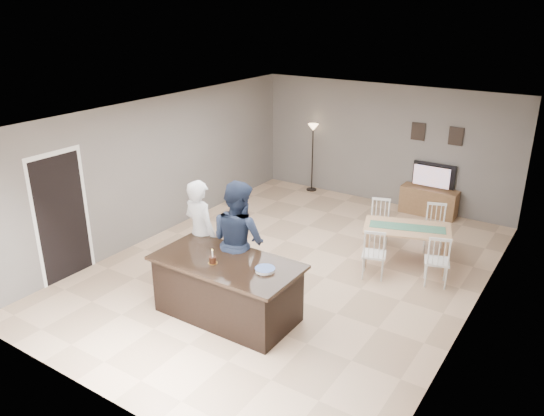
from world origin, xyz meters
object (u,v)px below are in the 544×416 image
Objects in this scene: dining_table at (407,234)px; floor_lamp at (313,139)px; man at (238,241)px; birthday_cake at (213,260)px; tv_console at (429,202)px; television at (432,176)px; plate_stack at (265,269)px; woman at (200,233)px; kitchen_island at (227,288)px.

floor_lamp reaches higher than dining_table.
man is 8.94× the size of birthday_cake.
floor_lamp is at bearing 123.71° from dining_table.
man is 5.28m from floor_lamp.
tv_console is 1.31× the size of television.
floor_lamp is at bearing 112.96° from plate_stack.
tv_console is at bearing -103.29° from woman.
dining_table is at bearing -81.22° from tv_console.
woman is 8.37× the size of birthday_cake.
kitchen_island is 1.30× the size of floor_lamp.
woman is (-0.95, 0.55, 0.44)m from kitchen_island.
plate_stack is at bearing 160.49° from man.
plate_stack reaches higher than tv_console.
birthday_cake is (0.07, -0.71, -0.01)m from man.
plate_stack is at bearing -126.47° from dining_table.
man reaches higher than plate_stack.
tv_console is 5.49m from woman.
woman is 0.94× the size of man.
woman is 0.76m from man.
kitchen_island is at bearing -175.38° from plate_stack.
kitchen_island is 5.78m from television.
dining_table is (1.71, 3.22, -0.38)m from birthday_cake.
kitchen_island is 2.35× the size of television.
plate_stack is (0.63, 0.05, 0.47)m from kitchen_island.
dining_table is (2.54, 2.51, -0.32)m from woman.
man reaches higher than tv_console.
birthday_cake is at bearing 107.66° from man.
kitchen_island reaches higher than dining_table.
plate_stack is at bearing 84.19° from television.
tv_console is 5.58m from plate_stack.
floor_lamp reaches higher than plate_stack.
woman reaches higher than television.
floor_lamp reaches higher than tv_console.
dining_table is at bearing 62.07° from birthday_cake.
man is at bearing -73.19° from floor_lamp.
kitchen_island is 1.79× the size of tv_console.
woman is at bearing 11.68° from man.
man is (-1.39, -5.09, 0.09)m from television.
woman is 1.66m from plate_stack.
kitchen_island is at bearing 77.99° from television.
kitchen_island is at bearing 53.14° from birthday_cake.
television is at bearing 0.98° from floor_lamp.
television is 5.62m from plate_stack.
birthday_cake is (-1.32, -5.80, 0.09)m from television.
television is 2.62m from dining_table.
television is 2.95m from floor_lamp.
woman is 0.89× the size of dining_table.
kitchen_island is 5.91m from floor_lamp.
birthday_cake is at bearing -164.41° from plate_stack.
tv_console is 3.08m from floor_lamp.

